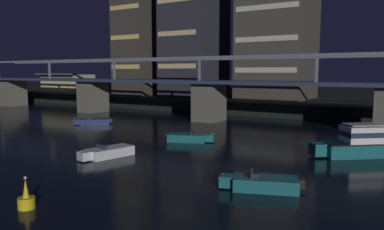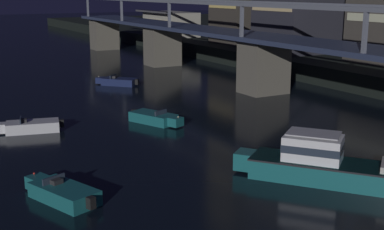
{
  "view_description": "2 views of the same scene",
  "coord_description": "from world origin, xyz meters",
  "views": [
    {
      "loc": [
        25.89,
        -11.62,
        7.27
      ],
      "look_at": [
        4.41,
        23.99,
        2.37
      ],
      "focal_mm": 34.52,
      "sensor_mm": 36.0,
      "label": 1
    },
    {
      "loc": [
        43.46,
        3.03,
        10.61
      ],
      "look_at": [
        10.98,
        21.37,
        1.64
      ],
      "focal_mm": 48.77,
      "sensor_mm": 36.0,
      "label": 2
    }
  ],
  "objects": [
    {
      "name": "channel_buoy",
      "position": [
        8.5,
        0.08,
        0.48
      ],
      "size": [
        0.9,
        0.9,
        1.76
      ],
      "color": "yellow",
      "rests_on": "ground"
    },
    {
      "name": "river_bridge",
      "position": [
        0.0,
        36.17,
        4.16
      ],
      "size": [
        101.53,
        6.4,
        9.38
      ],
      "color": "#605B51",
      "rests_on": "ground"
    },
    {
      "name": "tower_west_low",
      "position": [
        -26.26,
        54.12,
        17.56
      ],
      "size": [
        8.19,
        12.78,
        31.02
      ],
      "color": "#38332D",
      "rests_on": "far_riverbank"
    },
    {
      "name": "speedboat_mid_center",
      "position": [
        6.02,
        20.72,
        0.41
      ],
      "size": [
        5.06,
        3.15,
        1.16
      ],
      "color": "#196066",
      "rests_on": "ground"
    },
    {
      "name": "waterfront_pavilion",
      "position": [
        -44.6,
        48.09,
        4.44
      ],
      "size": [
        12.4,
        7.4,
        4.7
      ],
      "color": "#B2AD9E",
      "rests_on": "far_riverbank"
    },
    {
      "name": "tower_central",
      "position": [
        3.4,
        57.03,
        15.7
      ],
      "size": [
        12.15,
        14.03,
        27.3
      ],
      "color": "#423D38",
      "rests_on": "far_riverbank"
    },
    {
      "name": "speedboat_mid_left",
      "position": [
        18.17,
        9.57,
        0.41
      ],
      "size": [
        5.1,
        3.04,
        1.16
      ],
      "color": "#196066",
      "rests_on": "ground"
    },
    {
      "name": "cabin_cruiser_near_left",
      "position": [
        22.46,
        23.06,
        1.05
      ],
      "size": [
        8.47,
        7.24,
        2.79
      ],
      "color": "#196066",
      "rests_on": "ground"
    },
    {
      "name": "far_riverbank",
      "position": [
        0.0,
        84.18,
        1.1
      ],
      "size": [
        240.0,
        80.0,
        2.2
      ],
      "primitive_type": "cube",
      "color": "black",
      "rests_on": "ground"
    },
    {
      "name": "tower_west_tall",
      "position": [
        -12.92,
        53.99,
        17.64
      ],
      "size": [
        9.16,
        14.05,
        31.17
      ],
      "color": "#282833",
      "rests_on": "far_riverbank"
    },
    {
      "name": "speedboat_near_right",
      "position": [
        -11.85,
        24.54,
        0.41
      ],
      "size": [
        4.5,
        4.26,
        1.16
      ],
      "color": "#19234C",
      "rests_on": "ground"
    },
    {
      "name": "speedboat_near_center",
      "position": [
        3.72,
        11.18,
        0.41
      ],
      "size": [
        2.67,
        5.2,
        1.16
      ],
      "color": "silver",
      "rests_on": "ground"
    }
  ]
}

